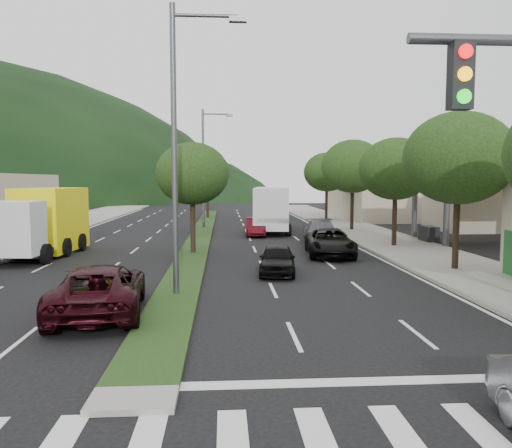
{
  "coord_description": "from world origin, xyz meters",
  "views": [
    {
      "loc": [
        1.67,
        -9.41,
        4.07
      ],
      "look_at": [
        3.15,
        13.04,
        2.1
      ],
      "focal_mm": 35.0,
      "sensor_mm": 36.0,
      "label": 1
    }
  ],
  "objects": [
    {
      "name": "ground",
      "position": [
        0.0,
        0.0,
        0.0
      ],
      "size": [
        160.0,
        160.0,
        0.0
      ],
      "primitive_type": "plane",
      "color": "black",
      "rests_on": "ground"
    },
    {
      "name": "sidewalk_right",
      "position": [
        12.5,
        25.0,
        0.07
      ],
      "size": [
        5.0,
        90.0,
        0.15
      ],
      "primitive_type": "cube",
      "color": "gray",
      "rests_on": "ground"
    },
    {
      "name": "sidewalk_left",
      "position": [
        -13.0,
        25.0,
        0.07
      ],
      "size": [
        6.0,
        90.0,
        0.15
      ],
      "primitive_type": "cube",
      "color": "gray",
      "rests_on": "ground"
    },
    {
      "name": "median",
      "position": [
        0.0,
        28.0,
        0.06
      ],
      "size": [
        1.6,
        56.0,
        0.12
      ],
      "primitive_type": "cube",
      "color": "#1D3513",
      "rests_on": "ground"
    },
    {
      "name": "crosswalk",
      "position": [
        0.0,
        -2.0,
        0.01
      ],
      "size": [
        19.0,
        2.2,
        0.01
      ],
      "primitive_type": "cube",
      "color": "silver",
      "rests_on": "ground"
    },
    {
      "name": "gas_canopy",
      "position": [
        19.0,
        22.0,
        4.65
      ],
      "size": [
        12.2,
        8.2,
        5.25
      ],
      "color": "silver",
      "rests_on": "ground"
    },
    {
      "name": "bldg_right_far",
      "position": [
        19.5,
        44.0,
        2.6
      ],
      "size": [
        10.0,
        16.0,
        5.2
      ],
      "primitive_type": "cube",
      "color": "#BBB095",
      "rests_on": "ground"
    },
    {
      "name": "tree_r_b",
      "position": [
        12.0,
        12.0,
        5.04
      ],
      "size": [
        4.8,
        4.8,
        6.94
      ],
      "color": "black",
      "rests_on": "sidewalk_right"
    },
    {
      "name": "tree_r_c",
      "position": [
        12.0,
        20.0,
        4.75
      ],
      "size": [
        4.4,
        4.4,
        6.48
      ],
      "color": "black",
      "rests_on": "sidewalk_right"
    },
    {
      "name": "tree_r_d",
      "position": [
        12.0,
        30.0,
        5.18
      ],
      "size": [
        5.0,
        5.0,
        7.17
      ],
      "color": "black",
      "rests_on": "sidewalk_right"
    },
    {
      "name": "tree_r_e",
      "position": [
        12.0,
        40.0,
        4.89
      ],
      "size": [
        4.6,
        4.6,
        6.71
      ],
      "color": "black",
      "rests_on": "sidewalk_right"
    },
    {
      "name": "tree_med_near",
      "position": [
        0.0,
        18.0,
        4.43
      ],
      "size": [
        4.0,
        4.0,
        6.02
      ],
      "color": "black",
      "rests_on": "median"
    },
    {
      "name": "tree_med_far",
      "position": [
        0.0,
        44.0,
        5.01
      ],
      "size": [
        4.8,
        4.8,
        6.94
      ],
      "color": "black",
      "rests_on": "median"
    },
    {
      "name": "streetlight_near",
      "position": [
        0.21,
        8.0,
        5.58
      ],
      "size": [
        2.6,
        0.25,
        10.0
      ],
      "color": "#47494C",
      "rests_on": "ground"
    },
    {
      "name": "streetlight_mid",
      "position": [
        0.21,
        33.0,
        5.58
      ],
      "size": [
        2.6,
        0.25,
        10.0
      ],
      "color": "#47494C",
      "rests_on": "ground"
    },
    {
      "name": "suv_maroon",
      "position": [
        -2.1,
        5.81,
        0.77
      ],
      "size": [
        3.16,
        5.77,
        1.53
      ],
      "primitive_type": "imported",
      "rotation": [
        0.0,
        0.0,
        3.26
      ],
      "color": "black",
      "rests_on": "ground"
    },
    {
      "name": "car_queue_a",
      "position": [
        4.01,
        11.98,
        0.64
      ],
      "size": [
        1.96,
        3.93,
        1.29
      ],
      "primitive_type": "imported",
      "rotation": [
        0.0,
        0.0,
        -0.12
      ],
      "color": "black",
      "rests_on": "ground"
    },
    {
      "name": "car_queue_b",
      "position": [
        7.91,
        21.98,
        0.75
      ],
      "size": [
        2.74,
        5.4,
        1.5
      ],
      "primitive_type": "imported",
      "rotation": [
        0.0,
        0.0,
        -0.13
      ],
      "color": "#505055",
      "rests_on": "ground"
    },
    {
      "name": "car_queue_c",
      "position": [
        4.06,
        26.98,
        0.67
      ],
      "size": [
        1.66,
        4.13,
        1.33
      ],
      "primitive_type": "imported",
      "rotation": [
        0.0,
        0.0,
        -0.06
      ],
      "color": "#500D15",
      "rests_on": "ground"
    },
    {
      "name": "car_queue_d",
      "position": [
        7.41,
        16.98,
        0.73
      ],
      "size": [
        2.91,
        5.44,
        1.45
      ],
      "primitive_type": "imported",
      "rotation": [
        0.0,
        0.0,
        -0.1
      ],
      "color": "black",
      "rests_on": "ground"
    },
    {
      "name": "box_truck",
      "position": [
        -7.99,
        18.05,
        1.72
      ],
      "size": [
        3.38,
        7.59,
        3.65
      ],
      "rotation": [
        0.0,
        0.0,
        3.06
      ],
      "color": "silver",
      "rests_on": "ground"
    },
    {
      "name": "motorhome",
      "position": [
        5.5,
        30.03,
        1.87
      ],
      "size": [
        3.72,
        9.36,
        3.5
      ],
      "rotation": [
        0.0,
        0.0,
        -0.11
      ],
      "color": "silver",
      "rests_on": "ground"
    }
  ]
}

